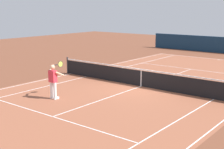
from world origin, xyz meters
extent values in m
plane|color=brown|center=(0.00, 0.00, 0.00)|extent=(60.00, 60.00, 0.00)
cube|color=#935138|center=(0.00, 0.00, 0.00)|extent=(24.20, 11.40, 0.00)
cube|color=white|center=(-11.90, 0.00, 0.00)|extent=(0.05, 11.00, 0.01)
cube|color=white|center=(0.00, -5.50, 0.00)|extent=(23.80, 0.05, 0.01)
cube|color=white|center=(0.00, -4.11, 0.00)|extent=(23.80, 0.05, 0.01)
cube|color=white|center=(0.00, 4.11, 0.00)|extent=(23.80, 0.05, 0.01)
cube|color=white|center=(6.40, 0.00, 0.00)|extent=(0.05, 8.22, 0.01)
cube|color=white|center=(-6.40, 0.00, 0.00)|extent=(0.05, 8.22, 0.01)
cube|color=white|center=(0.00, 0.00, 0.00)|extent=(12.80, 0.05, 0.01)
cube|color=white|center=(-11.75, 0.00, 0.00)|extent=(0.30, 0.05, 0.01)
cylinder|color=#2D2D33|center=(0.00, -5.80, 0.54)|extent=(0.10, 0.10, 1.08)
cube|color=black|center=(0.00, 0.00, 0.44)|extent=(0.02, 11.60, 0.88)
cube|color=white|center=(0.00, 0.00, 0.95)|extent=(0.04, 11.60, 0.06)
cube|color=white|center=(0.00, 0.00, 0.44)|extent=(0.04, 0.06, 0.88)
cylinder|color=white|center=(4.67, -1.79, 0.45)|extent=(0.15, 0.15, 0.74)
cube|color=white|center=(4.61, -1.79, 0.04)|extent=(0.28, 0.12, 0.09)
cylinder|color=white|center=(4.66, -2.03, 0.45)|extent=(0.15, 0.15, 0.74)
cube|color=white|center=(4.60, -2.03, 0.04)|extent=(0.28, 0.12, 0.09)
cube|color=#E03342|center=(4.66, -1.91, 1.10)|extent=(0.25, 0.39, 0.56)
sphere|color=#DBAA84|center=(4.66, -1.91, 1.53)|extent=(0.23, 0.23, 0.23)
cylinder|color=#DBAA84|center=(4.50, -1.63, 1.23)|extent=(0.41, 0.23, 0.26)
cylinder|color=#DBAA84|center=(4.48, -2.19, 1.43)|extent=(0.42, 0.21, 0.30)
cylinder|color=#232326|center=(4.16, -2.23, 1.54)|extent=(0.28, 0.05, 0.04)
torus|color=#232326|center=(3.87, -2.22, 1.54)|extent=(0.31, 0.04, 0.31)
cylinder|color=#C6D84C|center=(3.87, -2.22, 1.54)|extent=(0.27, 0.02, 0.27)
sphere|color=#CCE01E|center=(-1.17, -2.29, 0.03)|extent=(0.07, 0.07, 0.07)
camera|label=1|loc=(14.39, 9.35, 4.25)|focal=51.08mm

